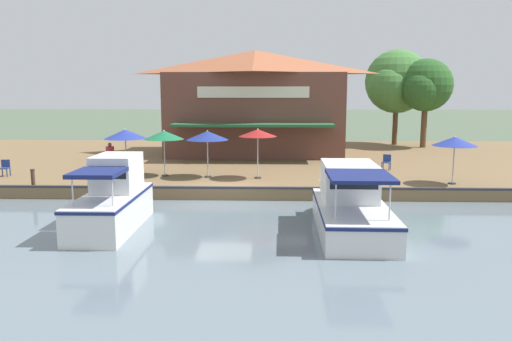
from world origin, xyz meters
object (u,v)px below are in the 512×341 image
object	(u,v)px
patio_umbrella_far_corner	(258,133)
motorboat_second_along	(116,200)
cafe_chair_facing_river	(5,167)
motorboat_fourth_along	(349,204)
patio_umbrella_mid_patio_left	(207,136)
cafe_chair_mid_patio	(116,165)
patio_umbrella_by_entrance	(164,135)
patio_umbrella_near_quay_edge	(125,134)
cafe_chair_far_corner_seat	(387,161)
tree_upstream_bank	(395,83)
tree_downstream_bank	(425,87)
patio_umbrella_back_row	(455,141)
waterfront_restaurant	(255,101)
person_near_entrance	(110,154)
mooring_post	(33,178)

from	to	relation	value
patio_umbrella_far_corner	motorboat_second_along	world-z (taller)	patio_umbrella_far_corner
cafe_chair_facing_river	motorboat_fourth_along	distance (m)	18.26
patio_umbrella_mid_patio_left	cafe_chair_mid_patio	world-z (taller)	patio_umbrella_mid_patio_left
patio_umbrella_by_entrance	patio_umbrella_near_quay_edge	xyz separation A→B (m)	(-0.79, -2.24, -0.03)
cafe_chair_far_corner_seat	cafe_chair_facing_river	bearing A→B (deg)	-82.23
patio_umbrella_far_corner	tree_upstream_bank	size ratio (longest dim) A/B	0.33
cafe_chair_facing_river	tree_downstream_bank	bearing A→B (deg)	118.46
tree_downstream_bank	motorboat_second_along	bearing A→B (deg)	-39.41
patio_umbrella_near_quay_edge	cafe_chair_far_corner_seat	world-z (taller)	patio_umbrella_near_quay_edge
patio_umbrella_mid_patio_left	patio_umbrella_back_row	xyz separation A→B (m)	(1.50, 11.89, -0.10)
waterfront_restaurant	cafe_chair_mid_patio	bearing A→B (deg)	-36.86
patio_umbrella_far_corner	patio_umbrella_near_quay_edge	xyz separation A→B (m)	(-1.34, -7.11, -0.19)
patio_umbrella_mid_patio_left	patio_umbrella_by_entrance	xyz separation A→B (m)	(-0.31, -2.29, -0.01)
patio_umbrella_mid_patio_left	tree_upstream_bank	world-z (taller)	tree_upstream_bank
person_near_entrance	motorboat_fourth_along	world-z (taller)	motorboat_fourth_along
patio_umbrella_mid_patio_left	cafe_chair_far_corner_seat	distance (m)	10.26
patio_umbrella_back_row	cafe_chair_facing_river	distance (m)	22.60
person_near_entrance	cafe_chair_mid_patio	bearing A→B (deg)	33.98
motorboat_fourth_along	cafe_chair_facing_river	bearing A→B (deg)	-113.83
mooring_post	patio_umbrella_by_entrance	bearing A→B (deg)	119.15
patio_umbrella_mid_patio_left	patio_umbrella_by_entrance	distance (m)	2.31
cafe_chair_facing_river	motorboat_second_along	xyz separation A→B (m)	(7.36, 8.13, -0.05)
patio_umbrella_far_corner	tree_downstream_bank	size ratio (longest dim) A/B	0.37
waterfront_restaurant	motorboat_fourth_along	distance (m)	18.31
patio_umbrella_back_row	cafe_chair_far_corner_seat	distance (m)	5.04
patio_umbrella_near_quay_edge	patio_umbrella_far_corner	bearing A→B (deg)	79.36
patio_umbrella_mid_patio_left	cafe_chair_facing_river	distance (m)	10.73
patio_umbrella_far_corner	patio_umbrella_back_row	bearing A→B (deg)	82.25
cafe_chair_far_corner_seat	waterfront_restaurant	bearing A→B (deg)	-134.09
cafe_chair_mid_patio	person_near_entrance	size ratio (longest dim) A/B	0.53
patio_umbrella_near_quay_edge	tree_upstream_bank	bearing A→B (deg)	129.49
waterfront_restaurant	cafe_chair_far_corner_seat	world-z (taller)	waterfront_restaurant
person_near_entrance	patio_umbrella_near_quay_edge	bearing A→B (deg)	62.24
patio_umbrella_back_row	tree_downstream_bank	distance (m)	15.89
waterfront_restaurant	cafe_chair_far_corner_seat	bearing A→B (deg)	45.91
waterfront_restaurant	tree_upstream_bank	world-z (taller)	tree_upstream_bank
motorboat_fourth_along	patio_umbrella_back_row	bearing A→B (deg)	135.41
waterfront_restaurant	person_near_entrance	bearing A→B (deg)	-41.97
patio_umbrella_back_row	motorboat_fourth_along	world-z (taller)	patio_umbrella_back_row
waterfront_restaurant	patio_umbrella_mid_patio_left	distance (m)	10.50
patio_umbrella_far_corner	tree_downstream_bank	bearing A→B (deg)	138.68
patio_umbrella_by_entrance	cafe_chair_facing_river	world-z (taller)	patio_umbrella_by_entrance
person_near_entrance	tree_downstream_bank	size ratio (longest dim) A/B	0.23
patio_umbrella_far_corner	cafe_chair_mid_patio	distance (m)	7.83
patio_umbrella_back_row	motorboat_fourth_along	distance (m)	8.42
motorboat_fourth_along	cafe_chair_far_corner_seat	bearing A→B (deg)	160.34
patio_umbrella_far_corner	cafe_chair_facing_river	world-z (taller)	patio_umbrella_far_corner
patio_umbrella_back_row	cafe_chair_mid_patio	bearing A→B (deg)	-97.62
cafe_chair_far_corner_seat	tree_downstream_bank	world-z (taller)	tree_downstream_bank
patio_umbrella_back_row	motorboat_fourth_along	bearing A→B (deg)	-44.59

